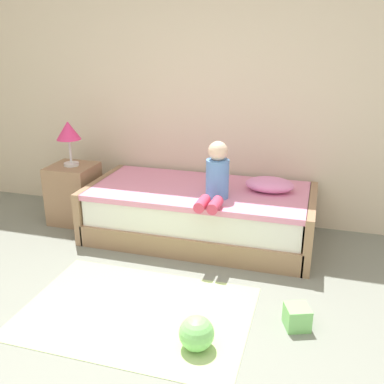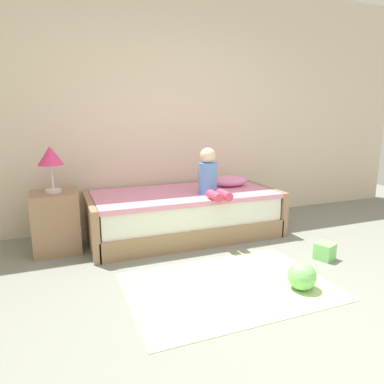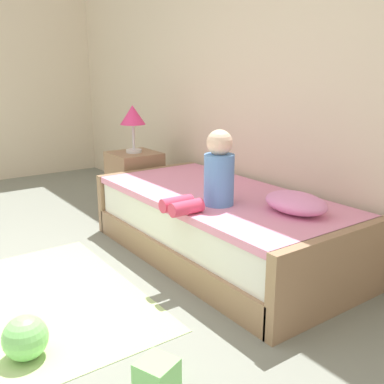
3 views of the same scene
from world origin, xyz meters
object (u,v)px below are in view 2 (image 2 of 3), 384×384
object	(u,v)px
bed	(184,214)
pillow	(230,181)
child_figure	(209,176)
toy_block	(325,251)
table_lamp	(50,158)
nightstand	(56,222)
toy_ball	(302,276)

from	to	relation	value
bed	pillow	size ratio (longest dim) A/B	4.80
child_figure	pillow	distance (m)	0.55
toy_block	pillow	bearing A→B (deg)	106.29
child_figure	toy_block	xyz separation A→B (m)	(0.79, -0.92, -0.63)
pillow	bed	bearing A→B (deg)	-170.99
table_lamp	child_figure	xyz separation A→B (m)	(1.56, -0.25, -0.23)
nightstand	pillow	world-z (taller)	pillow
pillow	toy_block	xyz separation A→B (m)	(0.37, -1.25, -0.49)
table_lamp	toy_ball	distance (m)	2.50
bed	table_lamp	size ratio (longest dim) A/B	4.69
nightstand	pillow	distance (m)	2.00
nightstand	toy_ball	bearing A→B (deg)	-41.69
pillow	toy_ball	world-z (taller)	pillow
nightstand	toy_ball	size ratio (longest dim) A/B	2.70
child_figure	toy_ball	world-z (taller)	child_figure
child_figure	pillow	bearing A→B (deg)	37.91
nightstand	toy_block	size ratio (longest dim) A/B	3.82
table_lamp	pillow	bearing A→B (deg)	2.15
child_figure	toy_block	world-z (taller)	child_figure
toy_ball	toy_block	bearing A→B (deg)	33.92
bed	nightstand	bearing A→B (deg)	178.91
toy_ball	bed	bearing A→B (deg)	104.92
nightstand	child_figure	size ratio (longest dim) A/B	1.18
child_figure	bed	bearing A→B (deg)	132.43
nightstand	pillow	bearing A→B (deg)	2.15
table_lamp	toy_block	size ratio (longest dim) A/B	2.86
toy_block	toy_ball	bearing A→B (deg)	-146.08
table_lamp	toy_ball	size ratio (longest dim) A/B	2.03
nightstand	child_figure	world-z (taller)	child_figure
child_figure	table_lamp	bearing A→B (deg)	170.74
child_figure	pillow	world-z (taller)	child_figure
toy_ball	toy_block	xyz separation A→B (m)	(0.58, 0.39, -0.03)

